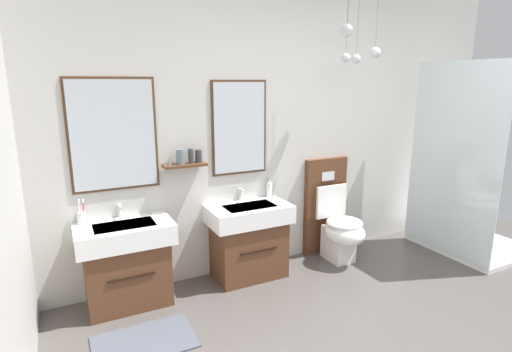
{
  "coord_description": "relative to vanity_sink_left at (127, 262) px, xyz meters",
  "views": [
    {
      "loc": [
        -2.07,
        -1.3,
        1.76
      ],
      "look_at": [
        -0.54,
        1.75,
        0.95
      ],
      "focal_mm": 28.17,
      "sensor_mm": 36.0,
      "label": 1
    }
  ],
  "objects": [
    {
      "name": "vanity_sink_right",
      "position": [
        1.07,
        0.0,
        0.0
      ],
      "size": [
        0.73,
        0.45,
        0.68
      ],
      "color": "#56331E",
      "rests_on": "ground"
    },
    {
      "name": "vanity_sink_left",
      "position": [
        0.0,
        0.0,
        0.0
      ],
      "size": [
        0.73,
        0.45,
        0.68
      ],
      "color": "#56331E",
      "rests_on": "ground"
    },
    {
      "name": "tap_on_left_sink",
      "position": [
        0.0,
        0.16,
        0.39
      ],
      "size": [
        0.03,
        0.13,
        0.11
      ],
      "color": "silver",
      "rests_on": "vanity_sink_left"
    },
    {
      "name": "wall_back",
      "position": [
        1.65,
        0.24,
        0.98
      ],
      "size": [
        4.9,
        0.66,
        2.69
      ],
      "color": "beige",
      "rests_on": "ground"
    },
    {
      "name": "soap_dispenser",
      "position": [
        1.37,
        0.16,
        0.39
      ],
      "size": [
        0.06,
        0.06,
        0.18
      ],
      "color": "white",
      "rests_on": "vanity_sink_right"
    },
    {
      "name": "shower_tray",
      "position": [
        3.36,
        -0.5,
        0.04
      ],
      "size": [
        0.95,
        1.01,
        1.95
      ],
      "color": "white",
      "rests_on": "ground"
    },
    {
      "name": "toothbrush_cup",
      "position": [
        -0.29,
        0.15,
        0.37
      ],
      "size": [
        0.07,
        0.07,
        0.2
      ],
      "color": "silver",
      "rests_on": "vanity_sink_left"
    },
    {
      "name": "toilet",
      "position": [
        2.03,
        -0.02,
        0.01
      ],
      "size": [
        0.48,
        0.62,
        1.0
      ],
      "color": "#56331E",
      "rests_on": "ground"
    },
    {
      "name": "bath_mat",
      "position": [
        0.0,
        -0.57,
        -0.36
      ],
      "size": [
        0.68,
        0.44,
        0.01
      ],
      "primitive_type": "cube",
      "color": "#474C56",
      "rests_on": "ground"
    },
    {
      "name": "tap_on_right_sink",
      "position": [
        1.07,
        0.16,
        0.39
      ],
      "size": [
        0.03,
        0.13,
        0.11
      ],
      "color": "silver",
      "rests_on": "vanity_sink_right"
    }
  ]
}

